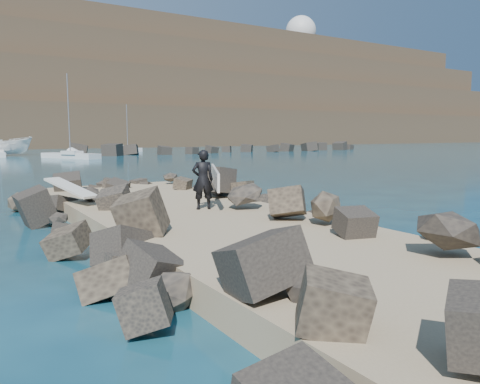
{
  "coord_description": "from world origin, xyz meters",
  "views": [
    {
      "loc": [
        -6.37,
        -11.19,
        2.99
      ],
      "look_at": [
        0.0,
        -1.0,
        1.5
      ],
      "focal_mm": 35.0,
      "sensor_mm": 36.0,
      "label": 1
    }
  ],
  "objects_px": {
    "boat_imported": "(6,146)",
    "radome": "(301,36)",
    "surfer_with_board": "(205,179)",
    "sailboat_d": "(128,149)",
    "surfboard_resting": "(71,191)"
  },
  "relations": [
    {
      "from": "radome",
      "to": "surfer_with_board",
      "type": "bearing_deg",
      "value": -130.09
    },
    {
      "from": "boat_imported",
      "to": "surfer_with_board",
      "type": "xyz_separation_m",
      "value": [
        -0.19,
        -60.6,
        0.22
      ]
    },
    {
      "from": "surfer_with_board",
      "to": "sailboat_d",
      "type": "distance_m",
      "value": 71.34
    },
    {
      "from": "boat_imported",
      "to": "surfer_with_board",
      "type": "distance_m",
      "value": 60.6
    },
    {
      "from": "surfboard_resting",
      "to": "surfer_with_board",
      "type": "height_order",
      "value": "surfer_with_board"
    },
    {
      "from": "radome",
      "to": "boat_imported",
      "type": "bearing_deg",
      "value": -145.43
    },
    {
      "from": "surfer_with_board",
      "to": "radome",
      "type": "height_order",
      "value": "radome"
    },
    {
      "from": "boat_imported",
      "to": "radome",
      "type": "xyz_separation_m",
      "value": [
        121.09,
        83.44,
        42.23
      ]
    },
    {
      "from": "sailboat_d",
      "to": "surfboard_resting",
      "type": "bearing_deg",
      "value": -110.17
    },
    {
      "from": "surfboard_resting",
      "to": "radome",
      "type": "bearing_deg",
      "value": 27.11
    },
    {
      "from": "boat_imported",
      "to": "radome",
      "type": "height_order",
      "value": "radome"
    },
    {
      "from": "boat_imported",
      "to": "radome",
      "type": "bearing_deg",
      "value": -37.74
    },
    {
      "from": "surfboard_resting",
      "to": "surfer_with_board",
      "type": "xyz_separation_m",
      "value": [
        3.38,
        -3.51,
        0.52
      ]
    },
    {
      "from": "radome",
      "to": "surfboard_resting",
      "type": "bearing_deg",
      "value": -131.57
    },
    {
      "from": "surfer_with_board",
      "to": "boat_imported",
      "type": "bearing_deg",
      "value": 89.82
    }
  ]
}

